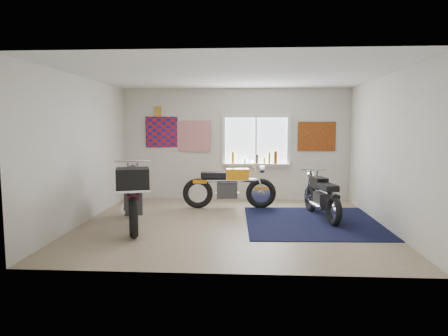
# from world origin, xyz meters

# --- Properties ---
(ground) EXTENTS (5.50, 5.50, 0.00)m
(ground) POSITION_xyz_m (0.00, 0.00, 0.00)
(ground) COLOR #9E896B
(ground) RESTS_ON ground
(room_shell) EXTENTS (5.50, 5.50, 5.50)m
(room_shell) POSITION_xyz_m (0.00, 0.00, 1.64)
(room_shell) COLOR white
(room_shell) RESTS_ON ground
(navy_rug) EXTENTS (2.60, 2.69, 0.01)m
(navy_rug) POSITION_xyz_m (1.54, 0.22, 0.01)
(navy_rug) COLOR black
(navy_rug) RESTS_ON ground
(window_assembly) EXTENTS (1.66, 0.17, 1.26)m
(window_assembly) POSITION_xyz_m (0.50, 2.47, 1.37)
(window_assembly) COLOR white
(window_assembly) RESTS_ON room_shell
(oil_bottles) EXTENTS (1.10, 0.09, 0.30)m
(oil_bottles) POSITION_xyz_m (0.60, 2.40, 1.03)
(oil_bottles) COLOR olive
(oil_bottles) RESTS_ON window_assembly
(flag_display) EXTENTS (1.60, 0.10, 1.17)m
(flag_display) POSITION_xyz_m (-1.90, 2.48, 2.15)
(flag_display) COLOR red
(flag_display) RESTS_ON room_shell
(triumph_poster) EXTENTS (0.90, 0.03, 0.70)m
(triumph_poster) POSITION_xyz_m (1.95, 2.48, 1.55)
(triumph_poster) COLOR #A54C14
(triumph_poster) RESTS_ON room_shell
(yellow_triumph) EXTENTS (2.06, 0.62, 1.03)m
(yellow_triumph) POSITION_xyz_m (-0.10, 1.42, 0.45)
(yellow_triumph) COLOR black
(yellow_triumph) RESTS_ON ground
(black_chrome_bike) EXTENTS (0.59, 1.80, 0.93)m
(black_chrome_bike) POSITION_xyz_m (1.75, 0.57, 0.41)
(black_chrome_bike) COLOR black
(black_chrome_bike) RESTS_ON navy_rug
(maroon_tourer) EXTENTS (1.05, 2.26, 1.16)m
(maroon_tourer) POSITION_xyz_m (-1.70, -0.44, 0.60)
(maroon_tourer) COLOR black
(maroon_tourer) RESTS_ON ground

